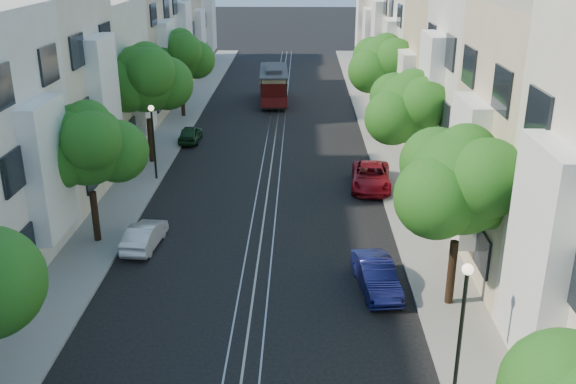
# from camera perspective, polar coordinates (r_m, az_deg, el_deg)

# --- Properties ---
(ground) EXTENTS (200.00, 200.00, 0.00)m
(ground) POSITION_cam_1_polar(r_m,az_deg,el_deg) (41.44, -1.30, 3.85)
(ground) COLOR black
(ground) RESTS_ON ground
(sidewalk_east) EXTENTS (2.50, 80.00, 0.12)m
(sidewalk_east) POSITION_cam_1_polar(r_m,az_deg,el_deg) (41.75, 8.72, 3.83)
(sidewalk_east) COLOR gray
(sidewalk_east) RESTS_ON ground
(sidewalk_west) EXTENTS (2.50, 80.00, 0.12)m
(sidewalk_west) POSITION_cam_1_polar(r_m,az_deg,el_deg) (42.35, -11.17, 3.92)
(sidewalk_west) COLOR gray
(sidewalk_west) RESTS_ON ground
(rail_left) EXTENTS (0.06, 80.00, 0.02)m
(rail_left) POSITION_cam_1_polar(r_m,az_deg,el_deg) (41.46, -2.06, 3.87)
(rail_left) COLOR gray
(rail_left) RESTS_ON ground
(rail_slot) EXTENTS (0.06, 80.00, 0.02)m
(rail_slot) POSITION_cam_1_polar(r_m,az_deg,el_deg) (41.44, -1.30, 3.87)
(rail_slot) COLOR gray
(rail_slot) RESTS_ON ground
(rail_right) EXTENTS (0.06, 80.00, 0.02)m
(rail_right) POSITION_cam_1_polar(r_m,az_deg,el_deg) (41.42, -0.54, 3.86)
(rail_right) COLOR gray
(rail_right) RESTS_ON ground
(lane_line) EXTENTS (0.08, 80.00, 0.01)m
(lane_line) POSITION_cam_1_polar(r_m,az_deg,el_deg) (41.44, -1.30, 3.86)
(lane_line) COLOR tan
(lane_line) RESTS_ON ground
(townhouses_east) EXTENTS (7.75, 72.00, 12.00)m
(townhouses_east) POSITION_cam_1_polar(r_m,az_deg,el_deg) (41.34, 15.60, 10.45)
(townhouses_east) COLOR beige
(townhouses_east) RESTS_ON ground
(townhouses_west) EXTENTS (7.75, 72.00, 11.76)m
(townhouses_west) POSITION_cam_1_polar(r_m,az_deg,el_deg) (42.34, -17.90, 10.31)
(townhouses_west) COLOR silver
(townhouses_west) RESTS_ON ground
(tree_e_b) EXTENTS (4.93, 4.08, 6.68)m
(tree_e_b) POSITION_cam_1_polar(r_m,az_deg,el_deg) (22.55, 15.26, 0.68)
(tree_e_b) COLOR black
(tree_e_b) RESTS_ON ground
(tree_e_c) EXTENTS (4.84, 3.99, 6.52)m
(tree_e_c) POSITION_cam_1_polar(r_m,az_deg,el_deg) (32.90, 10.88, 7.19)
(tree_e_c) COLOR black
(tree_e_c) RESTS_ON ground
(tree_e_d) EXTENTS (5.01, 4.16, 6.85)m
(tree_e_d) POSITION_cam_1_polar(r_m,az_deg,el_deg) (43.50, 8.60, 11.06)
(tree_e_d) COLOR black
(tree_e_d) RESTS_ON ground
(tree_w_b) EXTENTS (4.72, 3.87, 6.27)m
(tree_w_b) POSITION_cam_1_polar(r_m,az_deg,el_deg) (28.14, -17.32, 3.81)
(tree_w_b) COLOR black
(tree_w_b) RESTS_ON ground
(tree_w_c) EXTENTS (5.13, 4.28, 7.09)m
(tree_w_c) POSITION_cam_1_polar(r_m,az_deg,el_deg) (38.26, -12.46, 9.74)
(tree_w_c) COLOR black
(tree_w_c) RESTS_ON ground
(tree_w_d) EXTENTS (4.84, 3.99, 6.52)m
(tree_w_d) POSITION_cam_1_polar(r_m,az_deg,el_deg) (48.93, -9.51, 11.80)
(tree_w_d) COLOR black
(tree_w_d) RESTS_ON ground
(lamp_east) EXTENTS (0.32, 0.32, 4.16)m
(lamp_east) POSITION_cam_1_polar(r_m,az_deg,el_deg) (18.76, 15.30, -10.09)
(lamp_east) COLOR black
(lamp_east) RESTS_ON ground
(lamp_west) EXTENTS (0.32, 0.32, 4.16)m
(lamp_west) POSITION_cam_1_polar(r_m,az_deg,el_deg) (35.75, -11.93, 5.32)
(lamp_west) COLOR black
(lamp_west) RESTS_ON ground
(cable_car) EXTENTS (2.55, 7.25, 2.75)m
(cable_car) POSITION_cam_1_polar(r_m,az_deg,el_deg) (53.66, -1.27, 9.67)
(cable_car) COLOR black
(cable_car) RESTS_ON ground
(parked_car_e_mid) EXTENTS (1.74, 3.78, 1.20)m
(parked_car_e_mid) POSITION_cam_1_polar(r_m,az_deg,el_deg) (24.74, 7.85, -7.37)
(parked_car_e_mid) COLOR #0C0F3E
(parked_car_e_mid) RESTS_ON ground
(parked_car_e_far) EXTENTS (2.43, 4.63, 1.24)m
(parked_car_e_far) POSITION_cam_1_polar(r_m,az_deg,el_deg) (34.88, 7.39, 1.37)
(parked_car_e_far) COLOR maroon
(parked_car_e_far) RESTS_ON ground
(parked_car_w_mid) EXTENTS (1.45, 3.40, 1.09)m
(parked_car_w_mid) POSITION_cam_1_polar(r_m,az_deg,el_deg) (28.55, -12.62, -3.77)
(parked_car_w_mid) COLOR silver
(parked_car_w_mid) RESTS_ON ground
(parked_car_w_far) EXTENTS (1.32, 3.23, 1.10)m
(parked_car_w_far) POSITION_cam_1_polar(r_m,az_deg,el_deg) (43.28, -8.68, 5.13)
(parked_car_w_far) COLOR #15361B
(parked_car_w_far) RESTS_ON ground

